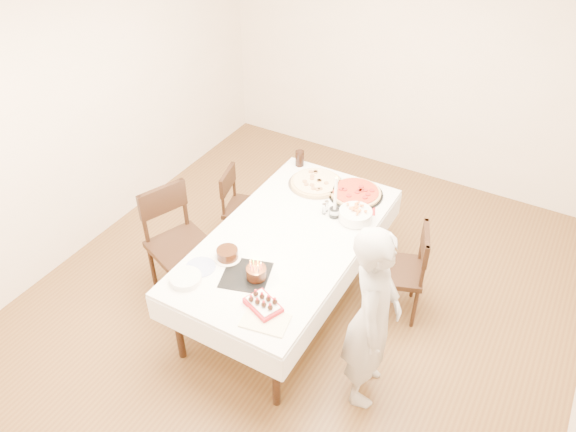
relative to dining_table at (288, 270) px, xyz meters
The scene contains 22 objects.
floor 0.40m from the dining_table, 33.47° to the left, with size 5.00×5.00×0.00m, color brown.
wall_back 2.75m from the dining_table, 87.51° to the left, with size 4.50×0.04×2.70m, color #EFDDC9.
wall_left 2.35m from the dining_table, behind, with size 0.04×5.00×2.70m, color #EFDDC9.
dining_table is the anchor object (origin of this frame).
chair_right_savory 0.91m from the dining_table, 24.62° to the left, with size 0.46×0.46×0.89m, color black, non-canonical shape.
chair_left_savory 0.91m from the dining_table, 145.76° to the left, with size 0.42×0.42×0.82m, color black, non-canonical shape.
chair_left_dessert 0.94m from the dining_table, 158.93° to the right, with size 0.53×0.53×1.03m, color black, non-canonical shape.
person 1.13m from the dining_table, 27.17° to the right, with size 0.56×0.37×1.53m, color beige.
pizza_white 0.88m from the dining_table, 100.76° to the left, with size 0.51×0.51×0.04m, color beige.
pizza_pepperoni 0.93m from the dining_table, 73.83° to the left, with size 0.49×0.49×0.04m, color red.
red_placemat 0.85m from the dining_table, 62.33° to the left, with size 0.24×0.24×0.01m, color #B21E1E.
pasta_bowl 0.74m from the dining_table, 50.95° to the left, with size 0.28×0.28×0.09m, color white.
taper_candle 0.75m from the dining_table, 64.12° to the left, with size 0.09×0.09×0.42m, color white.
shaker_pair 0.61m from the dining_table, 74.66° to the left, with size 0.09×0.09×0.10m, color white, non-canonical shape.
cola_glass 1.16m from the dining_table, 113.83° to the left, with size 0.08×0.08×0.15m, color black.
layer_cake 0.68m from the dining_table, 120.86° to the right, with size 0.21×0.21×0.09m, color #32190C.
cake_board 0.67m from the dining_table, 94.99° to the right, with size 0.34×0.34×0.01m, color black.
birthday_cake 0.71m from the dining_table, 86.35° to the right, with size 0.15×0.15×0.15m, color #361F0E.
strawberry_box 0.90m from the dining_table, 72.81° to the right, with size 0.26×0.17×0.07m, color #A5121B, non-canonical shape.
box_lid 0.99m from the dining_table, 69.97° to the right, with size 0.32×0.21×0.03m, color beige.
plate_stack 0.99m from the dining_table, 116.04° to the right, with size 0.23×0.23×0.05m, color white.
china_plate 0.85m from the dining_table, 121.30° to the right, with size 0.23×0.23×0.01m, color white.
Camera 1 is at (1.62, -3.10, 3.67)m, focal length 35.00 mm.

